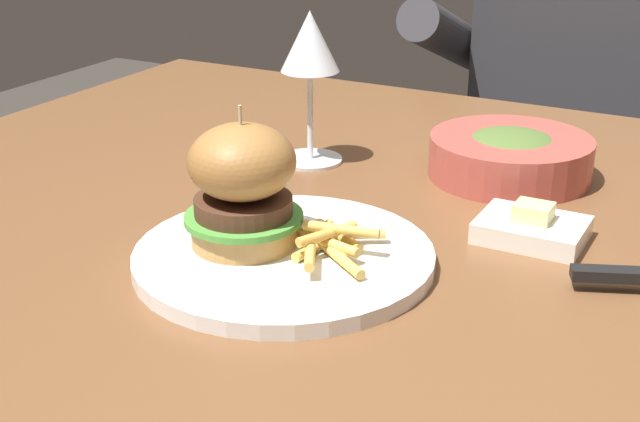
% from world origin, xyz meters
% --- Properties ---
extents(dining_table, '(1.33, 0.98, 0.74)m').
position_xyz_m(dining_table, '(0.00, 0.00, 0.66)').
color(dining_table, brown).
rests_on(dining_table, ground).
extents(main_plate, '(0.27, 0.27, 0.01)m').
position_xyz_m(main_plate, '(-0.09, -0.13, 0.75)').
color(main_plate, white).
rests_on(main_plate, dining_table).
extents(burger_sandwich, '(0.11, 0.11, 0.13)m').
position_xyz_m(burger_sandwich, '(-0.13, -0.14, 0.81)').
color(burger_sandwich, '#B78447').
rests_on(burger_sandwich, main_plate).
extents(fries_pile, '(0.09, 0.11, 0.03)m').
position_xyz_m(fries_pile, '(-0.05, -0.12, 0.77)').
color(fries_pile, '#E0B251').
rests_on(fries_pile, main_plate).
extents(wine_glass, '(0.07, 0.07, 0.18)m').
position_xyz_m(wine_glass, '(-0.20, 0.12, 0.87)').
color(wine_glass, silver).
rests_on(wine_glass, dining_table).
extents(butter_dish, '(0.10, 0.07, 0.04)m').
position_xyz_m(butter_dish, '(0.09, 0.02, 0.75)').
color(butter_dish, white).
rests_on(butter_dish, dining_table).
extents(soup_bowl, '(0.18, 0.18, 0.05)m').
position_xyz_m(soup_bowl, '(0.02, 0.18, 0.77)').
color(soup_bowl, '#B24C42').
rests_on(soup_bowl, dining_table).
extents(diner_person, '(0.51, 0.36, 1.18)m').
position_xyz_m(diner_person, '(-0.02, 0.76, 0.56)').
color(diner_person, '#282833').
rests_on(diner_person, ground).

